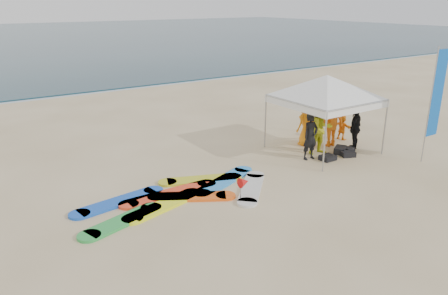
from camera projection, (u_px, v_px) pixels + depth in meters
ground at (297, 220)px, 10.63m from camera, size 120.00×120.00×0.00m
shoreline_foam at (79, 93)px, 24.97m from camera, size 160.00×1.20×0.01m
person_black_a at (310, 136)px, 14.43m from camera, size 0.59×0.40×1.58m
person_yellow at (322, 129)px, 14.91m from camera, size 0.91×0.74×1.76m
person_orange_a at (331, 121)px, 15.74m from camera, size 1.25×0.78×1.86m
person_black_b at (355, 128)px, 15.39m from camera, size 0.99×0.70×1.57m
person_orange_b at (307, 123)px, 15.86m from camera, size 0.85×0.58×1.66m
person_seated at (342, 127)px, 16.59m from camera, size 0.34×0.91×0.97m
canopy_tent at (327, 75)px, 14.64m from camera, size 4.07×4.07×3.07m
feather_flag at (436, 95)px, 13.87m from camera, size 0.63×0.04×3.75m
marker_pennant at (244, 182)px, 11.56m from camera, size 0.28×0.28×0.64m
gear_pile at (340, 153)px, 14.97m from camera, size 1.58×0.94×0.22m
surfboard_spread at (182, 195)px, 11.89m from camera, size 5.58×2.80×0.07m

